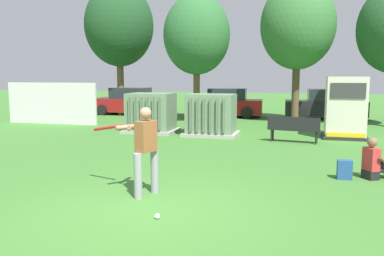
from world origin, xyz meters
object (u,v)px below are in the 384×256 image
at_px(sports_ball, 157,216).
at_px(parked_car_right_of_center, 326,105).
at_px(transformer_mid_west, 211,115).
at_px(park_bench, 294,128).
at_px(parked_car_leftmost, 129,102).
at_px(backpack, 344,170).
at_px(batter, 144,146).
at_px(transformer_west, 151,113).
at_px(parked_car_left_of_center, 226,104).
at_px(seated_spectator, 375,162).
at_px(generator_enclosure, 345,108).

height_order(sports_ball, parked_car_right_of_center, parked_car_right_of_center).
height_order(transformer_mid_west, parked_car_right_of_center, same).
height_order(transformer_mid_west, park_bench, transformer_mid_west).
xyz_separation_m(park_bench, parked_car_leftmost, (-9.75, 7.77, 0.22)).
relative_size(sports_ball, backpack, 0.20).
height_order(transformer_mid_west, batter, batter).
height_order(transformer_west, parked_car_left_of_center, same).
xyz_separation_m(parked_car_left_of_center, parked_car_right_of_center, (5.46, 0.32, 0.00)).
height_order(transformer_mid_west, backpack, transformer_mid_west).
bearing_deg(park_bench, seated_spectator, -67.65).
bearing_deg(parked_car_left_of_center, park_bench, -64.21).
relative_size(transformer_mid_west, parked_car_leftmost, 0.49).
relative_size(transformer_mid_west, parked_car_right_of_center, 0.49).
relative_size(generator_enclosure, seated_spectator, 2.39).
bearing_deg(backpack, transformer_mid_west, 127.40).
relative_size(parked_car_leftmost, parked_car_left_of_center, 0.99).
bearing_deg(batter, sports_ball, -59.33).
relative_size(batter, sports_ball, 19.33).
height_order(generator_enclosure, park_bench, generator_enclosure).
bearing_deg(seated_spectator, generator_enclosure, 90.42).
bearing_deg(seated_spectator, sports_ball, -136.27).
distance_m(transformer_mid_west, parked_car_right_of_center, 8.84).
relative_size(parked_car_left_of_center, parked_car_right_of_center, 1.01).
xyz_separation_m(seated_spectator, backpack, (-0.66, -0.22, -0.16)).
xyz_separation_m(generator_enclosure, backpack, (-0.62, -6.34, -0.92)).
distance_m(batter, backpack, 4.63).
bearing_deg(sports_ball, batter, 120.67).
bearing_deg(generator_enclosure, transformer_west, -176.64).
bearing_deg(parked_car_leftmost, generator_enclosure, -28.19).
bearing_deg(parked_car_leftmost, batter, -64.70).
relative_size(generator_enclosure, backpack, 5.23).
bearing_deg(park_bench, transformer_mid_west, 163.24).
bearing_deg(backpack, generator_enclosure, 84.44).
height_order(sports_ball, seated_spectator, seated_spectator).
relative_size(park_bench, backpack, 4.18).
height_order(transformer_west, parked_car_right_of_center, same).
relative_size(park_bench, parked_car_right_of_center, 0.43).
bearing_deg(park_bench, backpack, -75.79).
bearing_deg(parked_car_right_of_center, parked_car_leftmost, -176.64).
height_order(parked_car_left_of_center, parked_car_right_of_center, same).
bearing_deg(backpack, park_bench, 104.21).
bearing_deg(parked_car_left_of_center, transformer_mid_west, -83.99).
distance_m(park_bench, parked_car_leftmost, 12.47).
xyz_separation_m(parked_car_leftmost, parked_car_right_of_center, (11.29, 0.66, 0.00)).
bearing_deg(seated_spectator, parked_car_leftmost, 133.32).
distance_m(park_bench, seated_spectator, 4.92).
xyz_separation_m(transformer_mid_west, seated_spectator, (5.04, -5.50, -0.41)).
height_order(batter, sports_ball, batter).
relative_size(transformer_mid_west, seated_spectator, 2.18).
distance_m(transformer_mid_west, parked_car_leftmost, 9.48).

